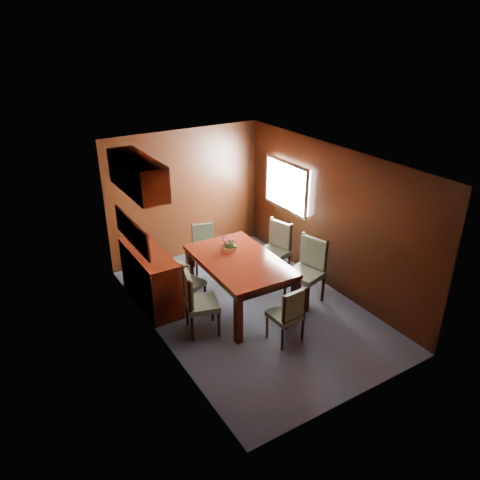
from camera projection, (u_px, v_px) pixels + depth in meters
ground at (251, 308)px, 7.35m from camera, size 4.50×4.50×0.00m
room_shell at (234, 206)px, 6.85m from camera, size 3.06×4.52×2.41m
sideboard at (150, 277)px, 7.33m from camera, size 0.48×1.40×0.90m
dining_table at (239, 266)px, 7.13m from camera, size 1.14×1.78×0.82m
chair_left_near at (197, 299)px, 6.58m from camera, size 0.55×0.57×0.98m
chair_left_far at (186, 281)px, 7.18m from camera, size 0.49×0.51×0.86m
chair_right_near at (308, 267)px, 7.34m from camera, size 0.61×0.62×1.07m
chair_right_far at (276, 247)px, 8.06m from camera, size 0.57×0.58×1.01m
chair_head at (289, 312)px, 6.39m from camera, size 0.43×0.42×0.87m
chair_foot at (204, 245)px, 8.31m from camera, size 0.51×0.50×0.86m
flower_centerpiece at (229, 244)px, 7.29m from camera, size 0.25×0.25×0.25m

